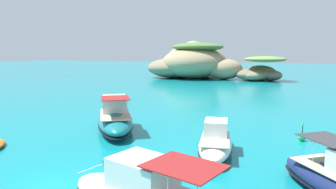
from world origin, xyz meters
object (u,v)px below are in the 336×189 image
at_px(islet_small, 259,72).
at_px(motorboat_teal, 115,118).
at_px(channel_buoy, 302,137).
at_px(islet_large, 193,63).
at_px(motorboat_white, 216,142).

distance_m(islet_small, motorboat_teal, 55.51).
bearing_deg(channel_buoy, islet_large, 116.78).
bearing_deg(islet_large, motorboat_white, -69.95).
xyz_separation_m(islet_small, motorboat_white, (3.82, -57.87, -1.44)).
xyz_separation_m(islet_large, motorboat_teal, (11.55, -56.05, -3.18)).
height_order(islet_large, motorboat_teal, islet_large).
bearing_deg(islet_small, motorboat_white, -86.22).
height_order(motorboat_teal, motorboat_white, motorboat_teal).
xyz_separation_m(motorboat_teal, channel_buoy, (15.41, 2.64, -0.66)).
bearing_deg(islet_large, islet_small, -2.87).
relative_size(motorboat_teal, channel_buoy, 6.66).
bearing_deg(motorboat_teal, islet_large, 101.64).
xyz_separation_m(motorboat_white, channel_buoy, (5.51, 5.35, -0.40)).
xyz_separation_m(islet_small, channel_buoy, (9.34, -52.53, -1.85)).
relative_size(islet_large, islet_small, 1.99).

